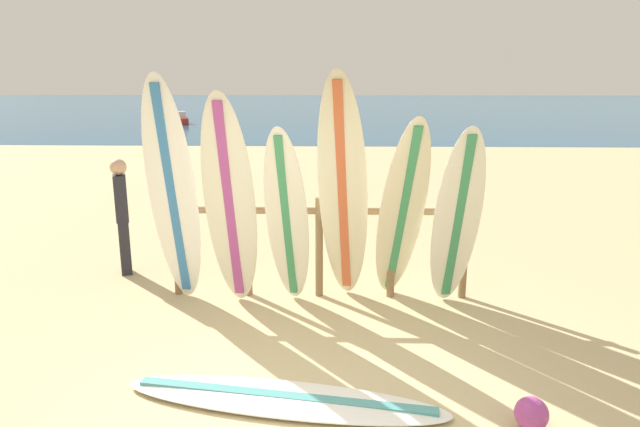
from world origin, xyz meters
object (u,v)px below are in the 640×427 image
object	(u,v)px
surfboard_leaning_center_right	(402,214)
surfboard_leaning_right	(457,219)
small_boat_offshore	(181,119)
surfboard_lying_on_sand	(284,399)
surfboard_leaning_left	(230,204)
surfboard_leaning_far_left	(173,194)
surfboard_leaning_center	(343,192)
beach_ball	(531,414)
surfboard_leaning_center_left	(287,219)
surfboard_rack	(319,236)
beachgoer_standing	(122,212)

from	to	relation	value
surfboard_leaning_center_right	surfboard_leaning_right	distance (m)	0.61
surfboard_leaning_center_right	small_boat_offshore	xyz separation A→B (m)	(-10.06, 27.15, -0.83)
surfboard_leaning_right	surfboard_lying_on_sand	world-z (taller)	surfboard_leaning_right
surfboard_leaning_left	surfboard_lying_on_sand	bearing A→B (deg)	-68.04
surfboard_leaning_far_left	surfboard_leaning_center	size ratio (longest dim) A/B	0.99
surfboard_leaning_center	beach_ball	distance (m)	2.91
surfboard_leaning_far_left	surfboard_leaning_right	bearing A→B (deg)	1.13
surfboard_leaning_left	surfboard_leaning_center_left	world-z (taller)	surfboard_leaning_left
surfboard_rack	surfboard_leaning_left	xyz separation A→B (m)	(-0.94, -0.44, 0.47)
beachgoer_standing	surfboard_leaning_center_left	bearing A→B (deg)	-25.83
surfboard_leaning_center	small_boat_offshore	bearing A→B (deg)	109.19
surfboard_lying_on_sand	small_boat_offshore	bearing A→B (deg)	107.11
surfboard_rack	surfboard_leaning_center_left	distance (m)	0.60
surfboard_leaning_center	small_boat_offshore	distance (m)	28.68
surfboard_leaning_center_left	surfboard_leaning_right	xyz separation A→B (m)	(1.84, 0.08, -0.00)
surfboard_leaning_right	surfboard_leaning_center_right	bearing A→B (deg)	-177.95
surfboard_rack	surfboard_leaning_center_right	size ratio (longest dim) A/B	1.59
surfboard_leaning_center_left	beachgoer_standing	distance (m)	2.49
surfboard_rack	surfboard_leaning_right	size ratio (longest dim) A/B	1.68
surfboard_leaning_left	small_boat_offshore	xyz separation A→B (m)	(-8.22, 27.26, -0.95)
surfboard_leaning_center_left	surfboard_leaning_center	xyz separation A→B (m)	(0.60, 0.14, 0.28)
surfboard_leaning_right	small_boat_offshore	world-z (taller)	surfboard_leaning_right
surfboard_rack	small_boat_offshore	world-z (taller)	surfboard_rack
surfboard_leaning_far_left	small_boat_offshore	size ratio (longest dim) A/B	1.07
surfboard_leaning_center	surfboard_leaning_right	bearing A→B (deg)	-2.64
surfboard_leaning_left	beachgoer_standing	xyz separation A→B (m)	(-1.63, 1.13, -0.36)
surfboard_leaning_center	surfboard_leaning_right	distance (m)	1.27
surfboard_leaning_center_right	surfboard_leaning_center_left	bearing A→B (deg)	-177.21
surfboard_leaning_center	beach_ball	size ratio (longest dim) A/B	10.67
surfboard_leaning_center	surfboard_leaning_center_right	xyz separation A→B (m)	(0.63, -0.08, -0.22)
surfboard_rack	surfboard_leaning_right	xyz separation A→B (m)	(1.50, -0.31, 0.30)
surfboard_leaning_right	surfboard_lying_on_sand	distance (m)	2.77
surfboard_leaning_center	surfboard_leaning_center_left	bearing A→B (deg)	-166.97
surfboard_rack	surfboard_lying_on_sand	bearing A→B (deg)	-95.14
small_boat_offshore	beachgoer_standing	bearing A→B (deg)	-75.85
surfboard_leaning_center	beachgoer_standing	distance (m)	3.02
surfboard_leaning_center	surfboard_leaning_center_right	world-z (taller)	surfboard_leaning_center
surfboard_leaning_center	beach_ball	bearing A→B (deg)	-59.01
small_boat_offshore	surfboard_leaning_center_right	bearing A→B (deg)	-69.67
beachgoer_standing	beach_ball	xyz separation A→B (m)	(4.20, -3.22, -0.71)
surfboard_lying_on_sand	beachgoer_standing	xyz separation A→B (m)	(-2.36, 2.95, 0.80)
surfboard_leaning_left	surfboard_lying_on_sand	world-z (taller)	surfboard_leaning_left
surfboard_leaning_right	small_boat_offshore	size ratio (longest dim) A/B	0.85
surfboard_leaning_far_left	surfboard_leaning_left	xyz separation A→B (m)	(0.63, -0.07, -0.09)
surfboard_rack	beach_ball	distance (m)	3.07
surfboard_leaning_far_left	surfboard_leaning_center_right	world-z (taller)	surfboard_leaning_far_left
surfboard_leaning_center_left	surfboard_leaning_center	world-z (taller)	surfboard_leaning_center
surfboard_rack	small_boat_offshore	bearing A→B (deg)	108.85
surfboard_leaning_far_left	surfboard_leaning_center_right	size ratio (longest dim) A/B	1.19
surfboard_rack	surfboard_leaning_far_left	distance (m)	1.70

